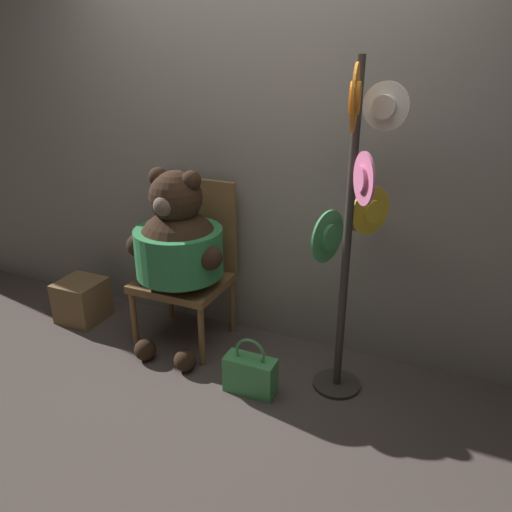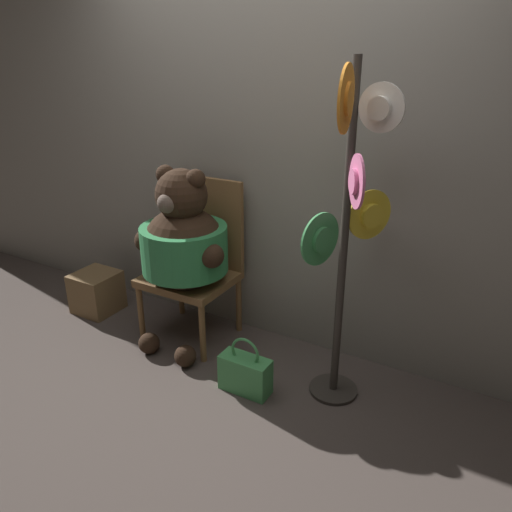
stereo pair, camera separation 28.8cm
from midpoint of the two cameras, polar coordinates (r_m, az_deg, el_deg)
ground_plane at (r=3.18m, az=-0.65°, el=-13.03°), size 14.00×14.00×0.00m
wall_back at (r=3.16m, az=4.76°, el=11.61°), size 8.00×0.10×2.50m
chair at (r=3.36m, az=-4.36°, el=-0.15°), size 0.57×0.49×1.07m
teddy_bear at (r=3.14m, az=-5.71°, el=1.38°), size 0.66×0.59×1.21m
hat_display_rack at (r=2.55m, az=13.83°, el=3.75°), size 0.39×0.63×1.83m
handbag_on_ground at (r=2.96m, az=1.62°, el=-13.34°), size 0.30×0.13×0.35m
wooden_crate at (r=3.92m, az=-15.76°, el=-4.02°), size 0.30×0.30×0.30m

